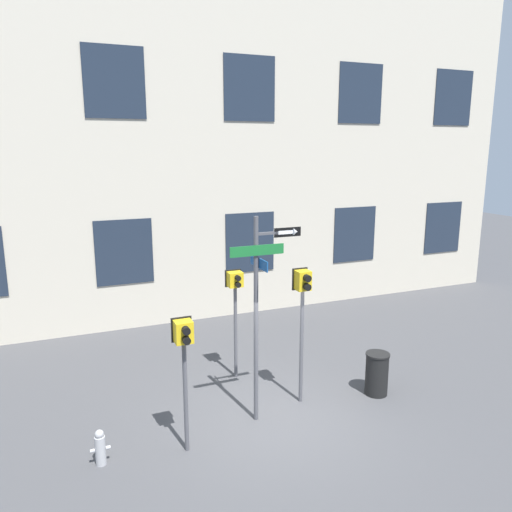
% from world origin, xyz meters
% --- Properties ---
extents(ground_plane, '(60.00, 60.00, 0.00)m').
position_xyz_m(ground_plane, '(0.00, 0.00, 0.00)').
color(ground_plane, '#424244').
extents(building_facade, '(24.00, 0.63, 14.35)m').
position_xyz_m(building_facade, '(0.00, 6.83, 7.18)').
color(building_facade, beige).
rests_on(building_facade, ground_plane).
extents(street_sign_pole, '(1.48, 0.82, 4.17)m').
position_xyz_m(street_sign_pole, '(-0.30, 0.25, 2.51)').
color(street_sign_pole, '#4C4C51').
rests_on(street_sign_pole, ground_plane).
extents(pedestrian_signal_left, '(0.37, 0.40, 2.52)m').
position_xyz_m(pedestrian_signal_left, '(-1.94, -0.25, 1.98)').
color(pedestrian_signal_left, '#4C4C51').
rests_on(pedestrian_signal_left, ground_plane).
extents(pedestrian_signal_right, '(0.35, 0.40, 2.97)m').
position_xyz_m(pedestrian_signal_right, '(0.80, 0.56, 2.30)').
color(pedestrian_signal_right, '#4C4C51').
rests_on(pedestrian_signal_right, ground_plane).
extents(pedestrian_signal_across, '(0.40, 0.40, 2.64)m').
position_xyz_m(pedestrian_signal_across, '(-0.09, 2.22, 2.07)').
color(pedestrian_signal_across, '#4C4C51').
rests_on(pedestrian_signal_across, ground_plane).
extents(fire_hydrant, '(0.34, 0.18, 0.66)m').
position_xyz_m(fire_hydrant, '(-3.44, -0.08, 0.32)').
color(fire_hydrant, '#A5A5A8').
rests_on(fire_hydrant, ground_plane).
extents(trash_bin, '(0.53, 0.53, 0.96)m').
position_xyz_m(trash_bin, '(2.53, 0.22, 0.48)').
color(trash_bin, black).
rests_on(trash_bin, ground_plane).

